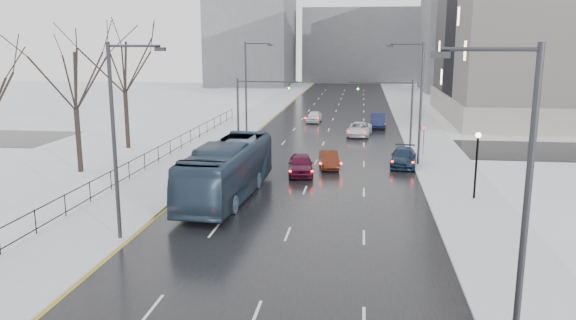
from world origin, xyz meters
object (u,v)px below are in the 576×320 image
at_px(sedan_center_far, 314,116).
at_px(sedan_right_distant, 378,120).
at_px(sedan_right_near, 329,160).
at_px(tree_park_d, 81,173).
at_px(tree_park_e, 129,149).
at_px(streetlight_r_near, 518,200).
at_px(sedan_right_far, 404,157).
at_px(bus, 228,170).
at_px(sedan_right_cross, 359,129).
at_px(streetlight_r_mid, 418,97).
at_px(lamppost_r_mid, 477,156).
at_px(streetlight_l_near, 118,132).
at_px(streetlight_l_far, 248,84).
at_px(sedan_center_near, 300,164).
at_px(mast_signal_right, 400,105).
at_px(no_uturn_sign, 424,131).
at_px(mast_signal_left, 248,103).

relative_size(sedan_center_far, sedan_right_distant, 0.81).
bearing_deg(sedan_right_near, tree_park_d, -175.28).
xyz_separation_m(tree_park_e, streetlight_r_near, (26.37, -34.00, 5.62)).
height_order(tree_park_e, sedan_right_far, tree_park_e).
distance_m(bus, sedan_right_cross, 27.04).
distance_m(streetlight_r_mid, lamppost_r_mid, 10.73).
distance_m(streetlight_l_near, lamppost_r_mid, 21.78).
relative_size(streetlight_l_far, lamppost_r_mid, 2.34).
distance_m(streetlight_r_mid, streetlight_l_near, 25.82).
bearing_deg(sedan_right_far, bus, -131.30).
bearing_deg(sedan_right_cross, sedan_center_far, 125.25).
relative_size(streetlight_r_near, sedan_right_near, 2.47).
distance_m(tree_park_d, tree_park_e, 10.01).
relative_size(sedan_center_near, sedan_right_far, 0.93).
bearing_deg(streetlight_l_far, sedan_center_near, -65.82).
xyz_separation_m(streetlight_r_near, sedan_right_cross, (-4.67, 44.33, -4.86)).
xyz_separation_m(streetlight_r_mid, mast_signal_right, (-0.84, 8.00, -1.51)).
bearing_deg(streetlight_l_near, streetlight_r_near, -31.48).
bearing_deg(streetlight_r_mid, tree_park_d, -166.99).
distance_m(streetlight_r_near, no_uturn_sign, 34.18).
height_order(streetlight_l_near, mast_signal_right, streetlight_l_near).
xyz_separation_m(tree_park_e, sedan_center_near, (17.38, -8.37, 0.82)).
relative_size(streetlight_l_near, sedan_right_far, 2.02).
height_order(streetlight_r_mid, sedan_right_near, streetlight_r_mid).
height_order(streetlight_l_near, no_uturn_sign, streetlight_l_near).
bearing_deg(streetlight_r_mid, bus, -138.74).
distance_m(streetlight_r_mid, streetlight_l_far, 20.27).
height_order(mast_signal_left, no_uturn_sign, mast_signal_left).
relative_size(bus, sedan_right_far, 2.64).
xyz_separation_m(mast_signal_right, sedan_right_distant, (-1.65, 12.74, -3.23)).
xyz_separation_m(lamppost_r_mid, bus, (-15.80, -1.37, -1.09)).
relative_size(streetlight_r_mid, sedan_right_far, 2.02).
distance_m(tree_park_e, sedan_right_distant, 29.17).
xyz_separation_m(tree_park_d, streetlight_r_near, (25.97, -24.00, 5.62)).
xyz_separation_m(tree_park_d, no_uturn_sign, (27.00, 10.00, 2.30)).
xyz_separation_m(tree_park_d, sedan_right_distant, (23.48, 26.74, 0.88)).
relative_size(streetlight_l_near, streetlight_l_far, 1.00).
distance_m(streetlight_r_near, sedan_center_near, 27.58).
bearing_deg(tree_park_e, sedan_right_near, -16.61).
relative_size(no_uturn_sign, sedan_right_near, 0.67).
xyz_separation_m(tree_park_d, streetlight_r_mid, (25.97, 6.00, 5.62)).
height_order(mast_signal_right, sedan_center_near, mast_signal_right).
height_order(streetlight_r_mid, sedan_right_far, streetlight_r_mid).
height_order(streetlight_r_near, lamppost_r_mid, streetlight_r_near).
distance_m(tree_park_d, lamppost_r_mid, 29.23).
bearing_deg(sedan_right_distant, sedan_center_far, 159.62).
xyz_separation_m(streetlight_l_far, lamppost_r_mid, (19.17, -22.00, -2.67)).
bearing_deg(tree_park_e, mast_signal_left, 20.19).
bearing_deg(mast_signal_right, no_uturn_sign, -64.89).
height_order(streetlight_l_far, mast_signal_left, streetlight_l_far).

